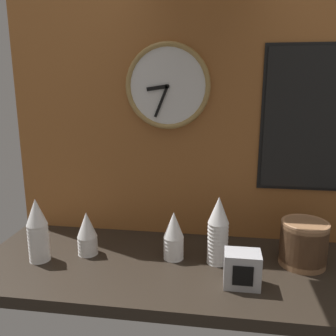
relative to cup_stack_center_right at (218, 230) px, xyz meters
The scene contains 10 objects.
ground_plane 0.15m from the cup_stack_center_right, 153.05° to the right, with size 1.60×0.56×0.04m, color black.
wall_tiled_back 0.47m from the cup_stack_center_right, 100.51° to the left, with size 1.60×0.03×1.05m.
cup_stack_center_right is the anchor object (origin of this frame).
cup_stack_center 0.16m from the cup_stack_center_right, behind, with size 0.07×0.07×0.18m.
cup_stack_far_left 0.63m from the cup_stack_center_right, behind, with size 0.07×0.07×0.23m.
cup_stack_left 0.48m from the cup_stack_center_right, behind, with size 0.07×0.07×0.16m.
bowl_stack_right 0.30m from the cup_stack_center_right, ahead, with size 0.16×0.16×0.16m.
wall_clock 0.57m from the cup_stack_center_right, 134.47° to the left, with size 0.33×0.03×0.33m.
menu_board 0.58m from the cup_stack_center_right, 29.61° to the left, with size 0.49×0.01×0.54m.
napkin_dispenser 0.17m from the cup_stack_center_right, 60.72° to the right, with size 0.11×0.09×0.11m.
Camera 1 is at (0.04, -1.14, 0.62)m, focal length 38.00 mm.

